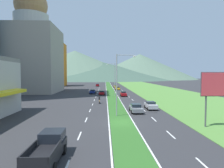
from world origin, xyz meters
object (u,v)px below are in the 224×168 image
(street_lamp_near, at_px, (119,81))
(street_lamp_mid, at_px, (114,77))
(car_3, at_px, (116,86))
(car_5, at_px, (136,108))
(car_2, at_px, (93,91))
(pickup_truck_0, at_px, (48,149))
(billboard_roadside, at_px, (218,87))
(car_6, at_px, (151,105))
(car_7, at_px, (97,85))
(car_0, at_px, (102,93))
(car_1, at_px, (118,88))
(car_4, at_px, (123,94))
(motorcycle_rider, at_px, (99,100))

(street_lamp_near, relative_size, street_lamp_mid, 0.97)
(car_3, distance_m, car_5, 64.95)
(car_2, bearing_deg, pickup_truck_0, 180.00)
(billboard_roadside, height_order, car_6, billboard_roadside)
(car_2, distance_m, car_5, 34.95)
(car_3, xyz_separation_m, car_7, (-9.93, 10.45, 0.08))
(car_0, distance_m, pickup_truck_0, 47.93)
(car_1, height_order, car_3, car_1)
(pickup_truck_0, bearing_deg, car_0, -3.97)
(street_lamp_near, distance_m, car_6, 10.33)
(street_lamp_near, relative_size, car_6, 2.38)
(car_2, bearing_deg, car_6, -156.36)
(car_1, distance_m, car_5, 49.56)
(car_0, relative_size, car_4, 0.89)
(pickup_truck_0, bearing_deg, car_4, -13.11)
(street_lamp_near, height_order, car_4, street_lamp_near)
(car_3, distance_m, car_7, 14.42)
(billboard_roadside, distance_m, pickup_truck_0, 21.10)
(car_6, height_order, car_7, car_7)
(car_0, bearing_deg, car_3, -10.54)
(street_lamp_near, relative_size, car_5, 2.14)
(street_lamp_mid, distance_m, car_6, 24.31)
(car_5, height_order, motorcycle_rider, motorcycle_rider)
(car_0, height_order, car_3, car_0)
(car_4, bearing_deg, car_5, -0.50)
(car_7, bearing_deg, billboard_roadside, -167.65)
(car_3, xyz_separation_m, car_4, (0.23, -39.78, 0.07))
(street_lamp_near, bearing_deg, car_4, 82.84)
(street_lamp_near, relative_size, car_3, 2.23)
(car_4, bearing_deg, pickup_truck_0, -13.11)
(car_1, distance_m, car_6, 46.81)
(motorcycle_rider, bearing_deg, car_3, -7.21)
(street_lamp_mid, bearing_deg, pickup_truck_0, -99.30)
(car_3, bearing_deg, car_1, 0.13)
(car_0, distance_m, car_4, 7.95)
(car_5, relative_size, car_6, 1.12)
(street_lamp_mid, xyz_separation_m, car_4, (2.92, -0.68, -5.09))
(car_2, bearing_deg, car_1, -31.94)
(car_1, xyz_separation_m, car_3, (-0.03, 15.38, -0.01))
(car_1, bearing_deg, street_lamp_mid, -6.56)
(motorcycle_rider, bearing_deg, billboard_roadside, -142.71)
(car_4, xyz_separation_m, motorcycle_rider, (-7.11, -14.61, -0.03))
(car_3, height_order, car_7, car_7)
(street_lamp_near, bearing_deg, car_0, 95.92)
(car_0, bearing_deg, car_6, -158.98)
(billboard_roadside, height_order, motorcycle_rider, billboard_roadside)
(car_2, bearing_deg, car_5, -163.39)
(billboard_roadside, bearing_deg, car_2, 113.33)
(car_3, bearing_deg, car_0, -10.54)
(car_6, relative_size, motorcycle_rider, 2.11)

